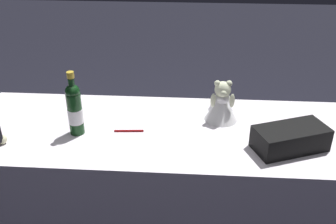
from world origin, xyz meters
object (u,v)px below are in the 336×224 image
Objects in this scene: champagne_bottle at (75,108)px; teddy_bear_bride at (222,102)px; gift_case_black at (290,138)px; signing_pen at (130,131)px.

teddy_bear_bride is at bearing 15.62° from champagne_bottle.
signing_pen is at bearing 172.74° from gift_case_black.
gift_case_black is at bearing -41.69° from teddy_bear_bride.
signing_pen is 0.41× the size of gift_case_black.
champagne_bottle is at bearing -164.38° from teddy_bear_bride.
gift_case_black is at bearing -7.26° from signing_pen.
teddy_bear_bride is 0.50m from signing_pen.
champagne_bottle is 2.13× the size of signing_pen.
gift_case_black is (1.03, -0.07, -0.08)m from champagne_bottle.
champagne_bottle is 0.88× the size of gift_case_black.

